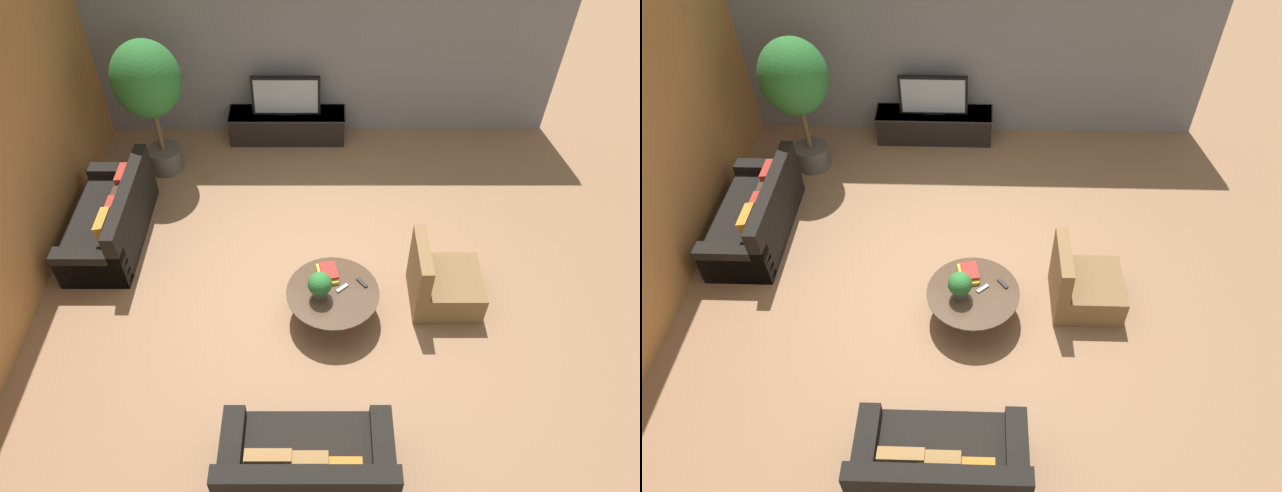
{
  "view_description": "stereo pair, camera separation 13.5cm",
  "coord_description": "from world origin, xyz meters",
  "views": [
    {
      "loc": [
        0.14,
        -4.56,
        5.37
      ],
      "look_at": [
        0.14,
        0.04,
        0.55
      ],
      "focal_mm": 32.0,
      "sensor_mm": 36.0,
      "label": 1
    },
    {
      "loc": [
        0.27,
        -4.56,
        5.37
      ],
      "look_at": [
        0.14,
        0.04,
        0.55
      ],
      "focal_mm": 32.0,
      "sensor_mm": 36.0,
      "label": 2
    }
  ],
  "objects": [
    {
      "name": "book_stack",
      "position": [
        0.23,
        -0.27,
        0.43
      ],
      "size": [
        0.27,
        0.35,
        0.09
      ],
      "color": "gold",
      "rests_on": "coffee_table"
    },
    {
      "name": "television",
      "position": [
        -0.37,
        2.94,
        0.77
      ],
      "size": [
        1.03,
        0.13,
        0.61
      ],
      "color": "black",
      "rests_on": "media_console"
    },
    {
      "name": "remote_silver",
      "position": [
        0.39,
        -0.47,
        0.4
      ],
      "size": [
        0.15,
        0.13,
        0.02
      ],
      "primitive_type": "cube",
      "rotation": [
        0.0,
        0.0,
        -0.86
      ],
      "color": "gray",
      "rests_on": "coffee_table"
    },
    {
      "name": "potted_palm_tall",
      "position": [
        -2.15,
        2.19,
        1.36
      ],
      "size": [
        0.92,
        0.92,
        2.0
      ],
      "color": "#514C47",
      "rests_on": "ground"
    },
    {
      "name": "ground_plane",
      "position": [
        0.0,
        0.0,
        0.0
      ],
      "size": [
        24.0,
        24.0,
        0.0
      ],
      "primitive_type": "plane",
      "color": "#8C6647"
    },
    {
      "name": "remote_black",
      "position": [
        0.62,
        -0.4,
        0.4
      ],
      "size": [
        0.13,
        0.15,
        0.02
      ],
      "primitive_type": "cube",
      "rotation": [
        0.0,
        0.0,
        0.66
      ],
      "color": "black",
      "rests_on": "coffee_table"
    },
    {
      "name": "media_console",
      "position": [
        -0.37,
        2.94,
        0.24
      ],
      "size": [
        1.8,
        0.5,
        0.47
      ],
      "color": "black",
      "rests_on": "ground"
    },
    {
      "name": "back_wall_stone",
      "position": [
        0.0,
        3.26,
        1.5
      ],
      "size": [
        7.4,
        0.12,
        3.0
      ],
      "primitive_type": "cube",
      "color": "slate",
      "rests_on": "ground"
    },
    {
      "name": "couch_near_entry",
      "position": [
        0.02,
        -2.45,
        0.29
      ],
      "size": [
        1.55,
        0.84,
        0.84
      ],
      "rotation": [
        0.0,
        0.0,
        3.14
      ],
      "color": "black",
      "rests_on": "ground"
    },
    {
      "name": "potted_plant_tabletop",
      "position": [
        0.14,
        -0.57,
        0.58
      ],
      "size": [
        0.27,
        0.27,
        0.33
      ],
      "color": "#514C47",
      "rests_on": "coffee_table"
    },
    {
      "name": "armchair_wicker",
      "position": [
        1.55,
        -0.3,
        0.27
      ],
      "size": [
        0.8,
        0.76,
        0.86
      ],
      "rotation": [
        0.0,
        0.0,
        1.57
      ],
      "color": "brown",
      "rests_on": "ground"
    },
    {
      "name": "couch_by_wall",
      "position": [
        -2.54,
        0.74,
        0.29
      ],
      "size": [
        0.84,
        1.8,
        0.84
      ],
      "rotation": [
        0.0,
        0.0,
        -1.57
      ],
      "color": "black",
      "rests_on": "ground"
    },
    {
      "name": "side_wall_left",
      "position": [
        -3.26,
        0.2,
        1.5
      ],
      "size": [
        0.12,
        7.4,
        3.0
      ],
      "primitive_type": "cube",
      "color": "#B2753D",
      "rests_on": "ground"
    },
    {
      "name": "coffee_table",
      "position": [
        0.28,
        -0.52,
        0.28
      ],
      "size": [
        1.05,
        1.05,
        0.39
      ],
      "color": "#756656",
      "rests_on": "ground"
    }
  ]
}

